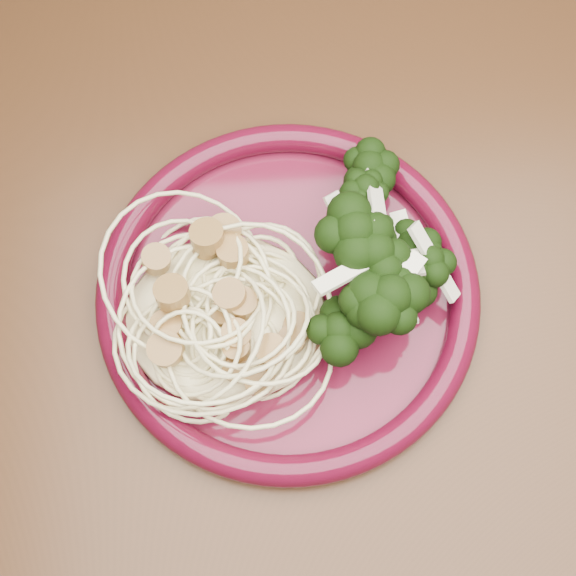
% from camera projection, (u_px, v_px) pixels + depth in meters
% --- Properties ---
extents(dining_table, '(1.20, 0.80, 0.75)m').
position_uv_depth(dining_table, '(302.00, 318.00, 0.70)').
color(dining_table, '#472814').
rests_on(dining_table, ground).
extents(dinner_plate, '(0.36, 0.36, 0.02)m').
position_uv_depth(dinner_plate, '(288.00, 293.00, 0.59)').
color(dinner_plate, '#550E22').
rests_on(dinner_plate, dining_table).
extents(spaghetti_pile, '(0.18, 0.17, 0.03)m').
position_uv_depth(spaghetti_pile, '(224.00, 312.00, 0.58)').
color(spaghetti_pile, '#F6ECAB').
rests_on(spaghetti_pile, dinner_plate).
extents(scallop_cluster, '(0.16, 0.16, 0.04)m').
position_uv_depth(scallop_cluster, '(220.00, 294.00, 0.54)').
color(scallop_cluster, '#A2773C').
rests_on(scallop_cluster, spaghetti_pile).
extents(broccoli_pile, '(0.15, 0.18, 0.06)m').
position_uv_depth(broccoli_pile, '(365.00, 250.00, 0.58)').
color(broccoli_pile, black).
rests_on(broccoli_pile, dinner_plate).
extents(onion_garnish, '(0.10, 0.12, 0.06)m').
position_uv_depth(onion_garnish, '(370.00, 230.00, 0.55)').
color(onion_garnish, '#F5F2CE').
rests_on(onion_garnish, broccoli_pile).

